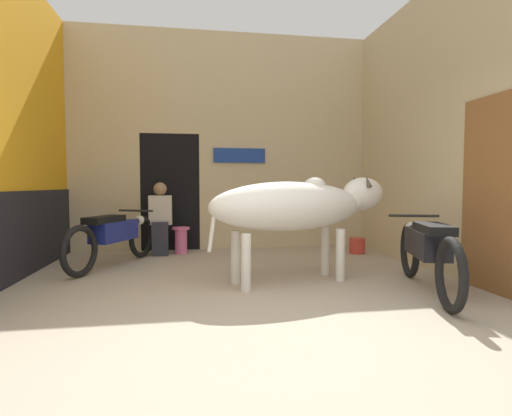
% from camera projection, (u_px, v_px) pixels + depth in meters
% --- Properties ---
extents(ground_plane, '(30.00, 30.00, 0.00)m').
position_uv_depth(ground_plane, '(266.00, 333.00, 3.09)').
color(ground_plane, tan).
extents(wall_left_shopfront, '(0.25, 4.15, 3.84)m').
position_uv_depth(wall_left_shopfront, '(2.00, 123.00, 4.58)').
color(wall_left_shopfront, orange).
rests_on(wall_left_shopfront, ground_plane).
extents(wall_back_with_doorway, '(5.24, 0.93, 3.84)m').
position_uv_depth(wall_back_with_doorway, '(207.00, 157.00, 7.26)').
color(wall_back_with_doorway, '#C6B289').
rests_on(wall_back_with_doorway, ground_plane).
extents(wall_right_with_door, '(0.22, 4.15, 3.84)m').
position_uv_depth(wall_right_with_door, '(434.00, 130.00, 5.41)').
color(wall_right_with_door, '#C6B289').
rests_on(wall_right_with_door, ground_plane).
extents(cow, '(2.36, 1.04, 1.27)m').
position_uv_depth(cow, '(299.00, 206.00, 4.70)').
color(cow, silver).
rests_on(cow, ground_plane).
extents(motorcycle_near, '(0.77, 2.03, 0.79)m').
position_uv_depth(motorcycle_near, '(427.00, 250.00, 4.25)').
color(motorcycle_near, black).
rests_on(motorcycle_near, ground_plane).
extents(motorcycle_far, '(0.97, 1.93, 0.77)m').
position_uv_depth(motorcycle_far, '(114.00, 235.00, 5.61)').
color(motorcycle_far, black).
rests_on(motorcycle_far, ground_plane).
extents(shopkeeper_seated, '(0.37, 0.34, 1.19)m').
position_uv_depth(shopkeeper_seated, '(160.00, 216.00, 6.56)').
color(shopkeeper_seated, '#282833').
rests_on(shopkeeper_seated, ground_plane).
extents(plastic_stool, '(0.29, 0.29, 0.44)m').
position_uv_depth(plastic_stool, '(181.00, 239.00, 6.68)').
color(plastic_stool, '#DB6093').
rests_on(plastic_stool, ground_plane).
extents(bucket, '(0.26, 0.26, 0.26)m').
position_uv_depth(bucket, '(357.00, 246.00, 6.69)').
color(bucket, '#C63D33').
rests_on(bucket, ground_plane).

